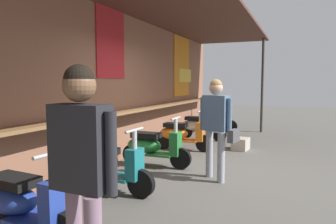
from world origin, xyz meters
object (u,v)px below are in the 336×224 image
(scooter_teal, at_px, (106,166))
(shopper_browsing, at_px, (81,158))
(scooter_green, at_px, (152,146))
(scooter_orange, at_px, (180,134))
(merchandise_crate, at_px, (241,144))
(shopper_with_handbag, at_px, (216,119))
(scooter_blue, at_px, (21,203))
(scooter_silver, at_px, (213,120))
(scooter_cream, at_px, (199,126))

(scooter_teal, bearing_deg, shopper_browsing, -58.61)
(scooter_green, height_order, scooter_orange, same)
(scooter_green, relative_size, scooter_orange, 1.00)
(scooter_orange, height_order, merchandise_crate, scooter_orange)
(merchandise_crate, bearing_deg, scooter_teal, 160.50)
(scooter_green, bearing_deg, scooter_orange, 88.54)
(merchandise_crate, bearing_deg, shopper_with_handbag, -179.44)
(shopper_with_handbag, bearing_deg, scooter_blue, 167.46)
(scooter_green, height_order, merchandise_crate, scooter_green)
(scooter_orange, height_order, scooter_silver, same)
(scooter_green, height_order, scooter_silver, same)
(scooter_blue, bearing_deg, shopper_browsing, -19.56)
(scooter_blue, relative_size, scooter_teal, 1.00)
(scooter_teal, bearing_deg, shopper_with_handbag, 43.23)
(scooter_blue, relative_size, scooter_cream, 1.00)
(scooter_blue, height_order, scooter_silver, same)
(scooter_blue, height_order, merchandise_crate, scooter_blue)
(scooter_teal, distance_m, merchandise_crate, 3.96)
(merchandise_crate, bearing_deg, scooter_cream, 54.80)
(scooter_cream, height_order, shopper_with_handbag, shopper_with_handbag)
(scooter_orange, xyz_separation_m, shopper_with_handbag, (-1.93, -1.34, 0.62))
(merchandise_crate, bearing_deg, scooter_silver, 27.91)
(scooter_green, height_order, shopper_with_handbag, shopper_with_handbag)
(scooter_green, xyz_separation_m, scooter_cream, (3.10, -0.00, 0.00))
(scooter_cream, height_order, shopper_browsing, shopper_browsing)
(scooter_orange, xyz_separation_m, shopper_browsing, (-5.19, -1.19, 0.69))
(shopper_browsing, bearing_deg, scooter_blue, -111.85)
(scooter_green, height_order, scooter_cream, same)
(scooter_orange, bearing_deg, scooter_green, -92.96)
(scooter_green, relative_size, merchandise_crate, 3.21)
(scooter_cream, relative_size, merchandise_crate, 3.22)
(scooter_blue, bearing_deg, shopper_with_handbag, 68.31)
(scooter_blue, relative_size, scooter_silver, 1.00)
(scooter_cream, distance_m, merchandise_crate, 1.63)
(scooter_teal, bearing_deg, scooter_green, 91.55)
(scooter_silver, xyz_separation_m, merchandise_crate, (-2.49, -1.32, -0.25))
(scooter_blue, distance_m, merchandise_crate, 5.43)
(scooter_cream, xyz_separation_m, shopper_with_handbag, (-3.46, -1.34, 0.62))
(scooter_blue, relative_size, merchandise_crate, 3.22)
(scooter_orange, bearing_deg, shopper_browsing, -80.10)
(scooter_teal, relative_size, scooter_orange, 1.00)
(scooter_blue, xyz_separation_m, shopper_with_handbag, (2.74, -1.34, 0.62))
(scooter_orange, xyz_separation_m, scooter_cream, (1.53, 0.00, 0.00))
(scooter_blue, distance_m, scooter_cream, 6.20)
(shopper_with_handbag, bearing_deg, scooter_cream, 34.85)
(scooter_blue, xyz_separation_m, scooter_cream, (6.20, 0.00, 0.00))
(scooter_orange, relative_size, shopper_with_handbag, 0.84)
(shopper_with_handbag, bearing_deg, shopper_browsing, -169.14)
(scooter_teal, height_order, shopper_browsing, shopper_browsing)
(scooter_green, bearing_deg, shopper_browsing, -73.34)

